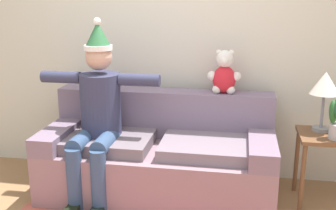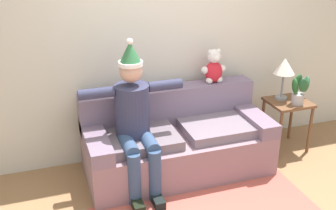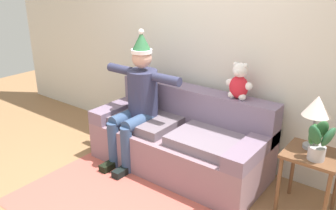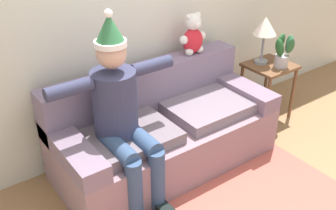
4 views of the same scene
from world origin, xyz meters
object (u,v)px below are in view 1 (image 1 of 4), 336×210
(person_seated, at_px, (97,111))
(teddy_bear, at_px, (224,74))
(couch, at_px, (159,155))
(table_lamp, at_px, (325,86))
(side_table, at_px, (327,148))

(person_seated, relative_size, teddy_bear, 3.96)
(couch, bearing_deg, table_lamp, 4.68)
(person_seated, distance_m, teddy_bear, 1.13)
(couch, xyz_separation_m, person_seated, (-0.49, -0.17, 0.43))
(couch, distance_m, person_seated, 0.67)
(couch, relative_size, teddy_bear, 5.09)
(table_lamp, bearing_deg, side_table, -61.05)
(couch, xyz_separation_m, teddy_bear, (0.53, 0.26, 0.69))
(person_seated, xyz_separation_m, table_lamp, (1.82, 0.28, 0.22))
(side_table, bearing_deg, couch, -179.08)
(couch, distance_m, table_lamp, 1.49)
(teddy_bear, xyz_separation_m, table_lamp, (0.81, -0.15, -0.04))
(teddy_bear, bearing_deg, couch, -154.08)
(couch, height_order, side_table, couch)
(side_table, bearing_deg, person_seated, -174.24)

